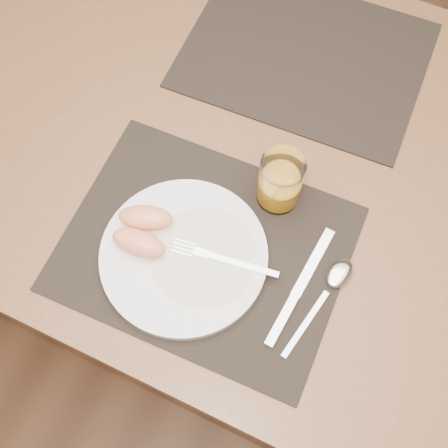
% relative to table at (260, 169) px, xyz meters
% --- Properties ---
extents(ground, '(5.00, 5.00, 0.00)m').
position_rel_table_xyz_m(ground, '(0.00, 0.00, -0.67)').
color(ground, brown).
rests_on(ground, ground).
extents(table, '(1.40, 0.90, 0.75)m').
position_rel_table_xyz_m(table, '(0.00, 0.00, 0.00)').
color(table, brown).
rests_on(table, ground).
extents(placemat_near, '(0.46, 0.36, 0.00)m').
position_rel_table_xyz_m(placemat_near, '(-0.01, -0.22, 0.09)').
color(placemat_near, black).
rests_on(placemat_near, table).
extents(placemat_far, '(0.46, 0.37, 0.00)m').
position_rel_table_xyz_m(placemat_far, '(-0.01, 0.22, 0.09)').
color(placemat_far, black).
rests_on(placemat_far, table).
extents(plate, '(0.27, 0.27, 0.02)m').
position_rel_table_xyz_m(plate, '(-0.03, -0.25, 0.10)').
color(plate, white).
rests_on(plate, placemat_near).
extents(plate_dressing, '(0.17, 0.17, 0.00)m').
position_rel_table_xyz_m(plate_dressing, '(-0.00, -0.24, 0.10)').
color(plate_dressing, white).
rests_on(plate_dressing, plate).
extents(fork, '(0.18, 0.04, 0.00)m').
position_rel_table_xyz_m(fork, '(0.02, -0.23, 0.11)').
color(fork, silver).
rests_on(fork, plate).
extents(knife, '(0.03, 0.22, 0.01)m').
position_rel_table_xyz_m(knife, '(0.16, -0.23, 0.09)').
color(knife, silver).
rests_on(knife, placemat_near).
extents(spoon, '(0.06, 0.19, 0.01)m').
position_rel_table_xyz_m(spoon, '(0.20, -0.18, 0.09)').
color(spoon, silver).
rests_on(spoon, placemat_near).
extents(juice_glass, '(0.07, 0.07, 0.11)m').
position_rel_table_xyz_m(juice_glass, '(0.06, -0.08, 0.13)').
color(juice_glass, white).
rests_on(juice_glass, placemat_near).
extents(grapefruit_wedges, '(0.10, 0.10, 0.04)m').
position_rel_table_xyz_m(grapefruit_wedges, '(-0.10, -0.25, 0.12)').
color(grapefruit_wedges, '#F99365').
rests_on(grapefruit_wedges, plate).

